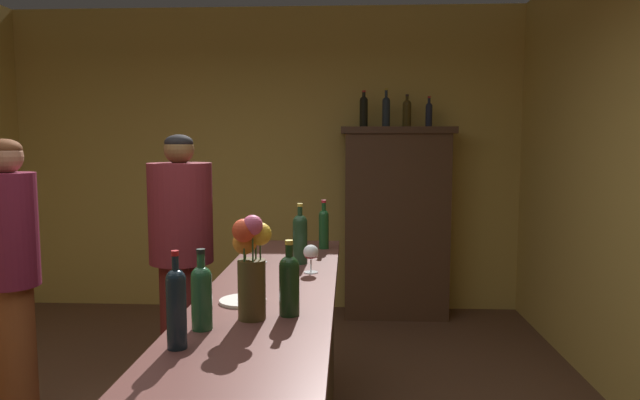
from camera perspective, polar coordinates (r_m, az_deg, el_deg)
wall_back at (r=5.54m, az=-5.53°, el=4.06°), size 5.01×0.12×2.90m
bar_counter at (r=2.65m, az=-5.01°, el=-19.33°), size 0.57×2.49×0.98m
display_cabinet at (r=5.25m, az=7.74°, el=-1.92°), size 1.03×0.42×1.76m
wine_bottle_merlot at (r=1.98m, az=-11.93°, el=-9.31°), size 0.07×0.07×0.28m
wine_bottle_syrah at (r=2.09m, az=-3.14°, el=-8.33°), size 0.08×0.08×0.28m
wine_bottle_pinot at (r=1.82m, az=-14.39°, el=-10.27°), size 0.06×0.06×0.31m
wine_bottle_malbec at (r=2.97m, az=-2.04°, el=-3.73°), size 0.08×0.08×0.32m
wine_bottle_riesling at (r=3.38m, az=0.39°, el=-2.74°), size 0.06×0.06×0.30m
wine_glass_front at (r=2.77m, az=-0.93°, el=-5.47°), size 0.08×0.08×0.14m
wine_glass_mid at (r=3.01m, az=-6.06°, el=-4.17°), size 0.08×0.08×0.15m
flower_arrangement at (r=2.04m, az=-7.02°, el=-5.99°), size 0.14×0.13×0.39m
cheese_plate at (r=2.31m, az=-7.83°, el=-10.11°), size 0.19×0.19×0.01m
display_bottle_left at (r=5.19m, az=4.46°, el=9.10°), size 0.07×0.07×0.33m
display_bottle_midleft at (r=5.20m, az=6.73°, el=9.04°), size 0.07×0.07×0.35m
display_bottle_center at (r=5.21m, az=8.82°, el=8.82°), size 0.08×0.08×0.29m
display_bottle_midright at (r=5.24m, az=11.00°, el=8.64°), size 0.06×0.06×0.28m
patron_tall at (r=3.68m, az=-13.87°, el=-5.50°), size 0.40×0.40×1.67m
patron_in_navy at (r=3.51m, az=-28.91°, el=-6.43°), size 0.30×0.30×1.64m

